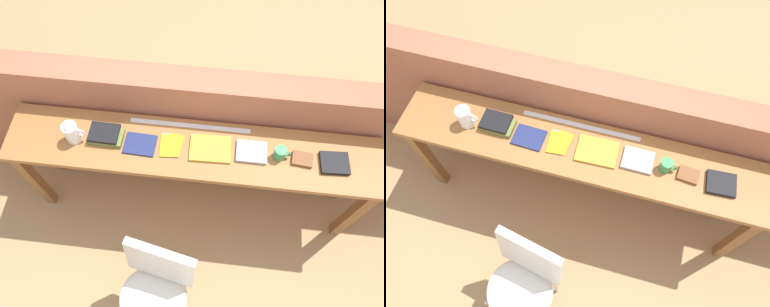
{
  "view_description": "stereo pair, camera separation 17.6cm",
  "coord_description": "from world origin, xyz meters",
  "views": [
    {
      "loc": [
        0.13,
        -0.86,
        3.03
      ],
      "look_at": [
        0.0,
        0.25,
        0.9
      ],
      "focal_mm": 35.0,
      "sensor_mm": 36.0,
      "label": 1
    },
    {
      "loc": [
        0.3,
        -0.83,
        3.03
      ],
      "look_at": [
        0.0,
        0.25,
        0.9
      ],
      "focal_mm": 35.0,
      "sensor_mm": 36.0,
      "label": 2
    }
  ],
  "objects": [
    {
      "name": "book_open_centre",
      "position": [
        0.11,
        0.3,
        0.89
      ],
      "size": [
        0.27,
        0.2,
        0.02
      ],
      "primitive_type": "cube",
      "rotation": [
        0.0,
        0.0,
        0.03
      ],
      "color": "gold",
      "rests_on": "sideboard"
    },
    {
      "name": "book_stack_leftmost",
      "position": [
        -0.58,
        0.32,
        0.91
      ],
      "size": [
        0.23,
        0.16,
        0.06
      ],
      "color": "olive",
      "rests_on": "sideboard"
    },
    {
      "name": "book_grey_hardcover",
      "position": [
        0.38,
        0.31,
        0.89
      ],
      "size": [
        0.2,
        0.16,
        0.02
      ],
      "primitive_type": "cube",
      "rotation": [
        0.0,
        0.0,
        -0.01
      ],
      "color": "#9E9EA3",
      "rests_on": "sideboard"
    },
    {
      "name": "brick_wall_back",
      "position": [
        0.0,
        0.64,
        0.59
      ],
      "size": [
        6.0,
        0.2,
        1.17
      ],
      "primitive_type": "cube",
      "color": "#9E5B42",
      "rests_on": "ground"
    },
    {
      "name": "leather_journal_brown",
      "position": [
        0.71,
        0.29,
        0.89
      ],
      "size": [
        0.14,
        0.11,
        0.02
      ],
      "primitive_type": "cube",
      "rotation": [
        0.0,
        0.0,
        -0.1
      ],
      "color": "brown",
      "rests_on": "sideboard"
    },
    {
      "name": "mug",
      "position": [
        0.56,
        0.3,
        0.92
      ],
      "size": [
        0.11,
        0.08,
        0.09
      ],
      "color": "#338C4C",
      "rests_on": "sideboard"
    },
    {
      "name": "ruler_metal_back_edge",
      "position": [
        -0.04,
        0.47,
        0.88
      ],
      "size": [
        0.82,
        0.03,
        0.0
      ],
      "primitive_type": "cube",
      "color": "silver",
      "rests_on": "sideboard"
    },
    {
      "name": "book_repair_rightmost",
      "position": [
        0.91,
        0.29,
        0.89
      ],
      "size": [
        0.19,
        0.17,
        0.03
      ],
      "primitive_type": "cube",
      "rotation": [
        0.0,
        0.0,
        0.05
      ],
      "color": "black",
      "rests_on": "sideboard"
    },
    {
      "name": "magazine_cycling",
      "position": [
        -0.35,
        0.29,
        0.89
      ],
      "size": [
        0.21,
        0.17,
        0.01
      ],
      "primitive_type": "cube",
      "rotation": [
        0.0,
        0.0,
        -0.04
      ],
      "color": "navy",
      "rests_on": "sideboard"
    },
    {
      "name": "sideboard",
      "position": [
        0.0,
        0.3,
        0.74
      ],
      "size": [
        2.5,
        0.44,
        0.88
      ],
      "color": "#996033",
      "rests_on": "ground"
    },
    {
      "name": "chair_white_moulded",
      "position": [
        -0.14,
        -0.54,
        0.53
      ],
      "size": [
        0.52,
        0.53,
        0.89
      ],
      "color": "silver",
      "rests_on": "ground"
    },
    {
      "name": "ground_plane",
      "position": [
        0.0,
        0.0,
        0.0
      ],
      "size": [
        40.0,
        40.0,
        0.0
      ],
      "primitive_type": "plane",
      "color": "tan"
    },
    {
      "name": "pamphlet_pile_colourful",
      "position": [
        -0.15,
        0.3,
        0.89
      ],
      "size": [
        0.16,
        0.19,
        0.01
      ],
      "color": "purple",
      "rests_on": "sideboard"
    },
    {
      "name": "pitcher_white",
      "position": [
        -0.79,
        0.28,
        0.96
      ],
      "size": [
        0.14,
        0.1,
        0.18
      ],
      "color": "white",
      "rests_on": "sideboard"
    }
  ]
}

